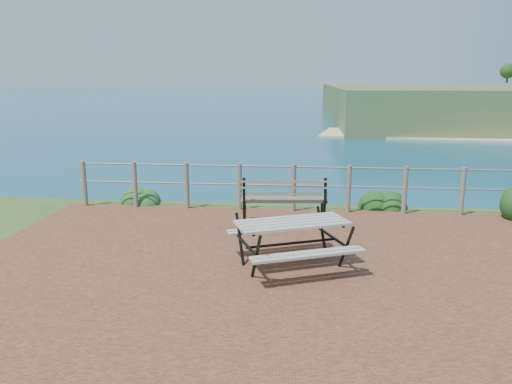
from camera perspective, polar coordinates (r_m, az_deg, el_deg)
ground at (r=7.50m, az=3.57°, el=-8.88°), size 10.00×7.00×0.12m
ocean at (r=206.99m, az=5.76°, el=11.97°), size 1200.00×1200.00×0.00m
safety_railing at (r=10.55m, az=4.32°, el=0.76°), size 9.40×0.10×1.00m
picnic_table at (r=7.47m, az=4.10°, el=-5.36°), size 1.78×1.33×0.69m
park_bench at (r=9.66m, az=3.22°, el=-0.09°), size 1.69×0.57×0.94m
shrub_lip_west at (r=11.63m, az=-12.84°, el=-1.29°), size 0.85×0.85×0.62m
shrub_lip_east at (r=11.41m, az=14.23°, el=-1.64°), size 0.81×0.81×0.56m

